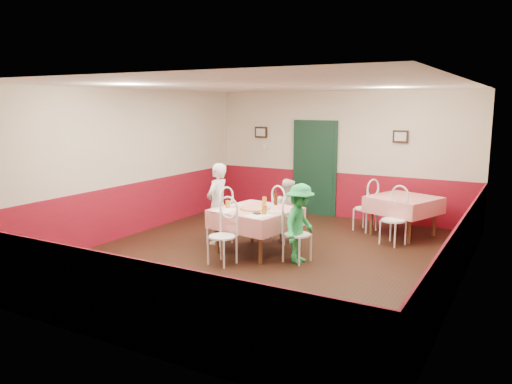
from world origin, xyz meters
The scene contains 39 objects.
floor centered at (0.00, 0.00, 0.00)m, with size 7.00×7.00×0.00m, color black.
ceiling centered at (0.00, 0.00, 2.80)m, with size 7.00×7.00×0.00m, color white.
back_wall centered at (0.00, 3.50, 1.40)m, with size 6.00×0.10×2.80m, color beige.
front_wall centered at (0.00, -3.50, 1.40)m, with size 6.00×0.10×2.80m, color beige.
left_wall centered at (-3.00, 0.00, 1.40)m, with size 0.10×7.00×2.80m, color beige.
right_wall centered at (3.00, 0.00, 1.40)m, with size 0.10×7.00×2.80m, color beige.
wainscot_back centered at (0.00, 3.48, 0.50)m, with size 6.00×0.03×1.00m, color maroon.
wainscot_front centered at (0.00, -3.48, 0.50)m, with size 6.00×0.03×1.00m, color maroon.
wainscot_left centered at (-2.98, 0.00, 0.50)m, with size 0.03×7.00×1.00m, color maroon.
wainscot_right centered at (2.98, 0.00, 0.50)m, with size 0.03×7.00×1.00m, color maroon.
door centered at (-0.60, 3.45, 1.05)m, with size 0.96×0.06×2.10m, color black.
picture_left centered at (-2.00, 3.45, 1.85)m, with size 0.32×0.03×0.26m, color black.
picture_right centered at (1.30, 3.45, 1.85)m, with size 0.32×0.03×0.26m, color black.
thermostat centered at (-1.90, 3.45, 1.50)m, with size 0.10×0.03×0.10m, color white.
main_table centered at (-0.29, 0.17, 0.38)m, with size 1.22×1.22×0.77m, color red.
second_table centered at (1.64, 2.54, 0.38)m, with size 1.12×1.12×0.77m, color red.
chair_left centered at (-1.13, 0.32, 0.45)m, with size 0.42×0.42×0.90m, color white, non-canonical shape.
chair_right centered at (0.54, 0.03, 0.45)m, with size 0.42×0.42×0.90m, color white, non-canonical shape.
chair_far centered at (-0.15, 1.01, 0.45)m, with size 0.42×0.42×0.90m, color white, non-canonical shape.
chair_near centered at (-0.43, -0.66, 0.45)m, with size 0.42×0.42×0.90m, color white, non-canonical shape.
chair_second_a centered at (0.89, 2.54, 0.45)m, with size 0.42×0.42×0.90m, color white, non-canonical shape.
chair_second_b centered at (1.64, 1.79, 0.45)m, with size 0.42×0.42×0.90m, color white, non-canonical shape.
pizza centered at (-0.29, 0.13, 0.78)m, with size 0.48×0.48×0.03m, color #B74723.
plate_left centered at (-0.70, 0.25, 0.77)m, with size 0.25×0.25×0.01m, color white.
plate_right centered at (0.10, 0.11, 0.77)m, with size 0.25×0.25×0.01m, color white.
plate_far centered at (-0.21, 0.59, 0.77)m, with size 0.25×0.25×0.01m, color white.
glass_a centered at (-0.75, -0.01, 0.83)m, with size 0.07×0.07×0.13m, color #BF7219.
glass_b centered at (0.03, -0.13, 0.84)m, with size 0.08×0.08×0.15m, color #BF7219.
glass_c centered at (-0.35, 0.58, 0.83)m, with size 0.07×0.07×0.13m, color #BF7219.
beer_bottle centered at (-0.12, 0.57, 0.88)m, with size 0.07×0.07×0.25m, color #381C0A.
shaker_a centered at (-0.78, -0.15, 0.81)m, with size 0.04×0.04×0.09m, color silver.
shaker_b centered at (-0.71, -0.22, 0.81)m, with size 0.04×0.04×0.09m, color silver.
shaker_c centered at (-0.78, -0.11, 0.81)m, with size 0.04×0.04×0.09m, color #B23319.
menu_left centered at (-0.70, -0.18, 0.76)m, with size 0.30×0.40×0.00m, color white.
menu_right centered at (0.00, -0.26, 0.76)m, with size 0.30×0.40×0.00m, color white.
wallet centered at (-0.07, -0.18, 0.77)m, with size 0.11×0.09×0.02m, color black.
diner_left centered at (-1.18, 0.32, 0.73)m, with size 0.54×0.35×1.47m, color gray.
diner_far centered at (-0.14, 1.06, 0.58)m, with size 0.57×0.44×1.17m, color gray.
diner_right centered at (0.59, 0.02, 0.64)m, with size 0.83×0.48×1.28m, color gray.
Camera 1 is at (3.77, -7.04, 2.51)m, focal length 35.00 mm.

